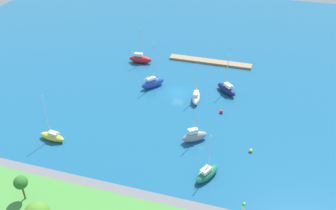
{
  "coord_description": "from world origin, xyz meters",
  "views": [
    {
      "loc": [
        -18.63,
        69.71,
        42.97
      ],
      "look_at": [
        0.0,
        7.96,
        1.5
      ],
      "focal_mm": 39.41,
      "sensor_mm": 36.0,
      "label": 1
    }
  ],
  "objects": [
    {
      "name": "sailboat_yellow_off_beacon",
      "position": [
        17.88,
        23.64,
        0.84
      ],
      "size": [
        5.31,
        2.11,
        9.73
      ],
      "rotation": [
        0.0,
        0.0,
        6.18
      ],
      "color": "yellow",
      "rests_on": "water"
    },
    {
      "name": "sailboat_green_mid_basin",
      "position": [
        -11.85,
        25.07,
        0.9
      ],
      "size": [
        3.99,
        5.63,
        8.45
      ],
      "rotation": [
        0.0,
        0.0,
        4.27
      ],
      "color": "#19724C",
      "rests_on": "water"
    },
    {
      "name": "mooring_buoy_red",
      "position": [
        -10.85,
        5.5,
        0.37
      ],
      "size": [
        0.73,
        0.73,
        0.73
      ],
      "primitive_type": "sphere",
      "color": "red",
      "rests_on": "water"
    },
    {
      "name": "park_tree_mideast",
      "position": [
        13.02,
        38.75,
        4.65
      ],
      "size": [
        2.05,
        2.05,
        4.32
      ],
      "color": "brown",
      "rests_on": "shoreline_park"
    },
    {
      "name": "sailboat_white_east_end",
      "position": [
        -4.67,
        2.27,
        1.02
      ],
      "size": [
        2.56,
        5.86,
        8.87
      ],
      "rotation": [
        0.0,
        0.0,
        4.89
      ],
      "color": "white",
      "rests_on": "water"
    },
    {
      "name": "sailboat_navy_far_north",
      "position": [
        -10.52,
        -3.0,
        1.01
      ],
      "size": [
        5.55,
        5.28,
        9.16
      ],
      "rotation": [
        0.0,
        0.0,
        5.54
      ],
      "color": "#141E4C",
      "rests_on": "water"
    },
    {
      "name": "sailboat_red_outer_mooring",
      "position": [
        13.53,
        -11.85,
        1.12
      ],
      "size": [
        6.09,
        2.22,
        9.62
      ],
      "rotation": [
        0.0,
        0.0,
        3.2
      ],
      "color": "red",
      "rests_on": "water"
    },
    {
      "name": "pier_dock",
      "position": [
        -3.97,
        -17.18,
        0.28
      ],
      "size": [
        21.58,
        2.49,
        0.56
      ],
      "primitive_type": "cube",
      "color": "#997A56",
      "rests_on": "ground"
    },
    {
      "name": "breakwater",
      "position": [
        0.0,
        33.51,
        0.6
      ],
      "size": [
        63.54,
        3.28,
        1.19
      ],
      "primitive_type": "cube",
      "color": "slate",
      "rests_on": "ground"
    },
    {
      "name": "mooring_buoy_yellow",
      "position": [
        -18.09,
        16.42,
        0.32
      ],
      "size": [
        0.64,
        0.64,
        0.64
      ],
      "primitive_type": "sphere",
      "color": "yellow",
      "rests_on": "water"
    },
    {
      "name": "sailboat_blue_near_pier",
      "position": [
        6.31,
        -0.69,
        1.15
      ],
      "size": [
        5.08,
        5.69,
        10.87
      ],
      "rotation": [
        0.0,
        0.0,
        4.03
      ],
      "color": "#2347B2",
      "rests_on": "water"
    },
    {
      "name": "water",
      "position": [
        0.0,
        0.0,
        0.0
      ],
      "size": [
        160.0,
        160.0,
        0.0
      ],
      "primitive_type": "plane",
      "color": "#19567F",
      "rests_on": "ground"
    },
    {
      "name": "sailboat_gray_by_breakwater",
      "position": [
        -7.65,
        16.23,
        1.13
      ],
      "size": [
        4.89,
        4.14,
        8.74
      ],
      "rotation": [
        0.0,
        0.0,
        3.77
      ],
      "color": "gray",
      "rests_on": "water"
    }
  ]
}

